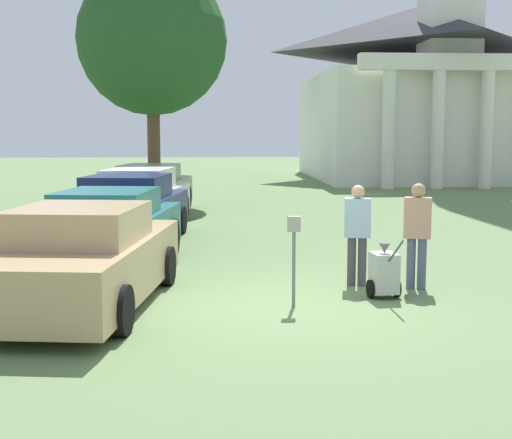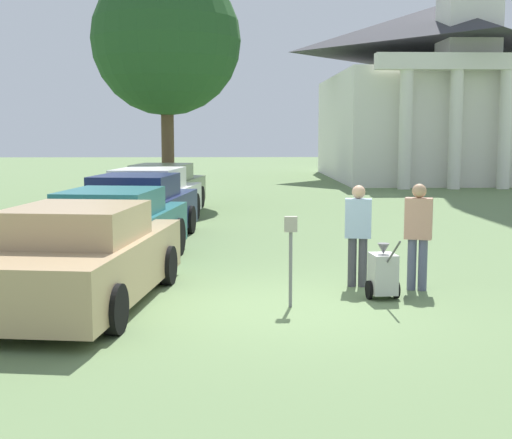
{
  "view_description": "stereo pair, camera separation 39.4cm",
  "coord_description": "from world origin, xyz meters",
  "px_view_note": "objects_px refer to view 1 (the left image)",
  "views": [
    {
      "loc": [
        -1.08,
        -9.91,
        2.51
      ],
      "look_at": [
        -0.34,
        1.41,
        1.1
      ],
      "focal_mm": 50.0,
      "sensor_mm": 36.0,
      "label": 1
    },
    {
      "loc": [
        -0.68,
        -9.93,
        2.51
      ],
      "look_at": [
        -0.34,
        1.41,
        1.1
      ],
      "focal_mm": 50.0,
      "sensor_mm": 36.0,
      "label": 2
    }
  ],
  "objects_px": {
    "parked_car_tan": "(83,260)",
    "parked_car_navy": "(129,211)",
    "equipment_cart": "(384,273)",
    "person_worker": "(357,229)",
    "parking_meter": "(294,244)",
    "parked_car_teal": "(110,231)",
    "parked_car_sage": "(151,190)",
    "church": "(420,75)",
    "parked_car_white": "(140,200)",
    "person_supervisor": "(417,229)"
  },
  "relations": [
    {
      "from": "parked_car_navy",
      "to": "parked_car_sage",
      "type": "relative_size",
      "value": 0.96
    },
    {
      "from": "parked_car_white",
      "to": "parking_meter",
      "type": "height_order",
      "value": "parked_car_white"
    },
    {
      "from": "parked_car_sage",
      "to": "parked_car_navy",
      "type": "bearing_deg",
      "value": -82.38
    },
    {
      "from": "parked_car_navy",
      "to": "parking_meter",
      "type": "relative_size",
      "value": 3.73
    },
    {
      "from": "parked_car_sage",
      "to": "parked_car_tan",
      "type": "bearing_deg",
      "value": -82.38
    },
    {
      "from": "parked_car_white",
      "to": "person_supervisor",
      "type": "bearing_deg",
      "value": -48.82
    },
    {
      "from": "parked_car_tan",
      "to": "parked_car_navy",
      "type": "height_order",
      "value": "parked_car_navy"
    },
    {
      "from": "parked_car_tan",
      "to": "person_worker",
      "type": "xyz_separation_m",
      "value": [
        4.2,
        1.13,
        0.25
      ]
    },
    {
      "from": "person_supervisor",
      "to": "equipment_cart",
      "type": "xyz_separation_m",
      "value": [
        -0.66,
        -0.57,
        -0.58
      ]
    },
    {
      "from": "parking_meter",
      "to": "person_worker",
      "type": "relative_size",
      "value": 0.79
    },
    {
      "from": "person_worker",
      "to": "person_supervisor",
      "type": "distance_m",
      "value": 0.95
    },
    {
      "from": "parked_car_tan",
      "to": "parked_car_sage",
      "type": "height_order",
      "value": "parked_car_sage"
    },
    {
      "from": "parked_car_navy",
      "to": "person_worker",
      "type": "distance_m",
      "value": 6.39
    },
    {
      "from": "parked_car_teal",
      "to": "person_worker",
      "type": "height_order",
      "value": "person_worker"
    },
    {
      "from": "equipment_cart",
      "to": "parked_car_sage",
      "type": "bearing_deg",
      "value": 105.62
    },
    {
      "from": "parking_meter",
      "to": "person_worker",
      "type": "xyz_separation_m",
      "value": [
        1.19,
        1.33,
        0.02
      ]
    },
    {
      "from": "parked_car_navy",
      "to": "parked_car_sage",
      "type": "bearing_deg",
      "value": 97.62
    },
    {
      "from": "equipment_cart",
      "to": "church",
      "type": "bearing_deg",
      "value": 67.31
    },
    {
      "from": "parked_car_tan",
      "to": "parked_car_teal",
      "type": "bearing_deg",
      "value": 97.62
    },
    {
      "from": "parked_car_navy",
      "to": "parked_car_white",
      "type": "distance_m",
      "value": 2.58
    },
    {
      "from": "parked_car_teal",
      "to": "parking_meter",
      "type": "height_order",
      "value": "parked_car_teal"
    },
    {
      "from": "parked_car_tan",
      "to": "parking_meter",
      "type": "xyz_separation_m",
      "value": [
        3.01,
        -0.21,
        0.24
      ]
    },
    {
      "from": "church",
      "to": "equipment_cart",
      "type": "bearing_deg",
      "value": -107.4
    },
    {
      "from": "parked_car_tan",
      "to": "person_worker",
      "type": "distance_m",
      "value": 4.36
    },
    {
      "from": "parked_car_navy",
      "to": "equipment_cart",
      "type": "bearing_deg",
      "value": -44.4
    },
    {
      "from": "person_worker",
      "to": "parking_meter",
      "type": "bearing_deg",
      "value": 58.2
    },
    {
      "from": "parking_meter",
      "to": "equipment_cart",
      "type": "height_order",
      "value": "parking_meter"
    },
    {
      "from": "person_worker",
      "to": "church",
      "type": "xyz_separation_m",
      "value": [
        8.68,
        26.07,
        4.52
      ]
    },
    {
      "from": "parked_car_sage",
      "to": "church",
      "type": "distance_m",
      "value": 20.57
    },
    {
      "from": "parked_car_teal",
      "to": "church",
      "type": "relative_size",
      "value": 0.19
    },
    {
      "from": "parked_car_white",
      "to": "person_supervisor",
      "type": "xyz_separation_m",
      "value": [
        5.1,
        -7.69,
        0.24
      ]
    },
    {
      "from": "person_worker",
      "to": "person_supervisor",
      "type": "bearing_deg",
      "value": 171.59
    },
    {
      "from": "parked_car_white",
      "to": "equipment_cart",
      "type": "xyz_separation_m",
      "value": [
        4.44,
        -8.26,
        -0.34
      ]
    },
    {
      "from": "parked_car_teal",
      "to": "equipment_cart",
      "type": "bearing_deg",
      "value": -22.0
    },
    {
      "from": "person_supervisor",
      "to": "equipment_cart",
      "type": "distance_m",
      "value": 1.05
    },
    {
      "from": "parked_car_tan",
      "to": "parking_meter",
      "type": "bearing_deg",
      "value": 3.69
    },
    {
      "from": "parked_car_white",
      "to": "parked_car_sage",
      "type": "xyz_separation_m",
      "value": [
        0.0,
        3.36,
        -0.01
      ]
    },
    {
      "from": "parked_car_navy",
      "to": "parked_car_teal",
      "type": "bearing_deg",
      "value": -82.37
    },
    {
      "from": "parked_car_teal",
      "to": "parked_car_navy",
      "type": "relative_size",
      "value": 1.01
    },
    {
      "from": "parking_meter",
      "to": "church",
      "type": "xyz_separation_m",
      "value": [
        9.87,
        27.41,
        4.54
      ]
    },
    {
      "from": "church",
      "to": "parked_car_sage",
      "type": "bearing_deg",
      "value": -130.05
    },
    {
      "from": "parked_car_tan",
      "to": "church",
      "type": "distance_m",
      "value": 30.47
    },
    {
      "from": "person_supervisor",
      "to": "parked_car_sage",
      "type": "bearing_deg",
      "value": -45.77
    },
    {
      "from": "parked_car_navy",
      "to": "parking_meter",
      "type": "height_order",
      "value": "parked_car_navy"
    },
    {
      "from": "parking_meter",
      "to": "person_worker",
      "type": "distance_m",
      "value": 1.79
    },
    {
      "from": "parked_car_navy",
      "to": "equipment_cart",
      "type": "relative_size",
      "value": 4.89
    },
    {
      "from": "person_worker",
      "to": "person_supervisor",
      "type": "height_order",
      "value": "person_supervisor"
    },
    {
      "from": "parked_car_teal",
      "to": "parked_car_tan",
      "type": "bearing_deg",
      "value": -82.38
    },
    {
      "from": "parked_car_teal",
      "to": "equipment_cart",
      "type": "relative_size",
      "value": 4.92
    },
    {
      "from": "parked_car_tan",
      "to": "parked_car_white",
      "type": "height_order",
      "value": "parked_car_white"
    }
  ]
}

